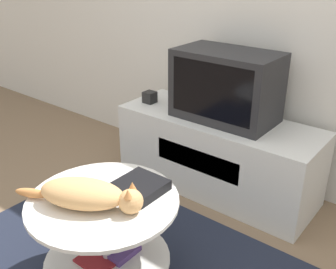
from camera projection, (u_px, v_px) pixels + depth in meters
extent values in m
cube|color=silver|center=(217.00, 153.00, 2.70)|extent=(1.38, 0.50, 0.52)
cube|color=silver|center=(196.00, 160.00, 2.51)|extent=(0.62, 0.01, 0.15)
cube|color=#232326|center=(226.00, 86.00, 2.50)|extent=(0.65, 0.38, 0.45)
cube|color=black|center=(211.00, 91.00, 2.37)|extent=(0.56, 0.01, 0.35)
cube|color=black|center=(150.00, 97.00, 2.86)|extent=(0.08, 0.08, 0.08)
cylinder|color=#B7B7BC|center=(107.00, 244.00, 1.87)|extent=(0.04, 0.04, 0.47)
cylinder|color=silver|center=(108.00, 259.00, 1.91)|extent=(0.61, 0.61, 0.01)
cylinder|color=silver|center=(103.00, 201.00, 1.77)|extent=(0.69, 0.69, 0.02)
cube|color=#51387A|center=(118.00, 249.00, 1.94)|extent=(0.17, 0.16, 0.03)
cube|color=maroon|center=(94.00, 263.00, 1.87)|extent=(0.18, 0.11, 0.01)
cube|color=black|center=(140.00, 187.00, 1.82)|extent=(0.21, 0.21, 0.05)
ellipsoid|color=tan|center=(82.00, 193.00, 1.70)|extent=(0.42, 0.33, 0.12)
sphere|color=tan|center=(131.00, 201.00, 1.66)|extent=(0.11, 0.11, 0.11)
cone|color=#D18447|center=(132.00, 186.00, 1.66)|extent=(0.04, 0.04, 0.04)
cone|color=#D18447|center=(128.00, 194.00, 1.61)|extent=(0.04, 0.04, 0.04)
ellipsoid|color=#D18447|center=(32.00, 193.00, 1.76)|extent=(0.17, 0.11, 0.04)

